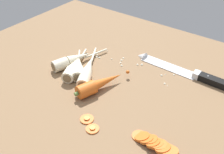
% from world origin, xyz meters
% --- Properties ---
extents(ground_plane, '(1.20, 0.90, 0.04)m').
position_xyz_m(ground_plane, '(0.00, 0.00, -0.02)').
color(ground_plane, brown).
extents(chefs_knife, '(0.35, 0.05, 0.04)m').
position_xyz_m(chefs_knife, '(0.15, 0.16, 0.01)').
color(chefs_knife, silver).
rests_on(chefs_knife, ground_plane).
extents(whole_carrot, '(0.09, 0.19, 0.04)m').
position_xyz_m(whole_carrot, '(-0.00, -0.08, 0.02)').
color(whole_carrot, '#D6601E').
rests_on(whole_carrot, ground_plane).
extents(parsnip_front, '(0.14, 0.15, 0.04)m').
position_xyz_m(parsnip_front, '(-0.12, -0.05, 0.02)').
color(parsnip_front, beige).
rests_on(parsnip_front, ground_plane).
extents(parsnip_mid_left, '(0.08, 0.22, 0.04)m').
position_xyz_m(parsnip_mid_left, '(-0.17, -0.03, 0.02)').
color(parsnip_mid_left, beige).
rests_on(parsnip_mid_left, ground_plane).
extents(parsnip_mid_right, '(0.10, 0.19, 0.04)m').
position_xyz_m(parsnip_mid_right, '(-0.13, -0.06, 0.02)').
color(parsnip_mid_right, beige).
rests_on(parsnip_mid_right, ground_plane).
extents(parsnip_back, '(0.14, 0.22, 0.04)m').
position_xyz_m(parsnip_back, '(-0.08, -0.05, 0.02)').
color(parsnip_back, beige).
rests_on(parsnip_back, ground_plane).
extents(carrot_slice_stack, '(0.13, 0.05, 0.04)m').
position_xyz_m(carrot_slice_stack, '(0.24, -0.17, 0.01)').
color(carrot_slice_stack, '#D6601E').
rests_on(carrot_slice_stack, ground_plane).
extents(carrot_slice_stray_near, '(0.04, 0.04, 0.01)m').
position_xyz_m(carrot_slice_stray_near, '(0.05, -0.20, 0.00)').
color(carrot_slice_stray_near, '#D6601E').
rests_on(carrot_slice_stray_near, ground_plane).
extents(carrot_slice_stray_mid, '(0.04, 0.04, 0.01)m').
position_xyz_m(carrot_slice_stray_mid, '(0.08, -0.22, 0.00)').
color(carrot_slice_stray_mid, '#D6601E').
rests_on(carrot_slice_stray_mid, ground_plane).
extents(mince_crumbs, '(0.30, 0.08, 0.01)m').
position_xyz_m(mince_crumbs, '(-0.02, 0.09, 0.00)').
color(mince_crumbs, silver).
rests_on(mince_crumbs, ground_plane).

